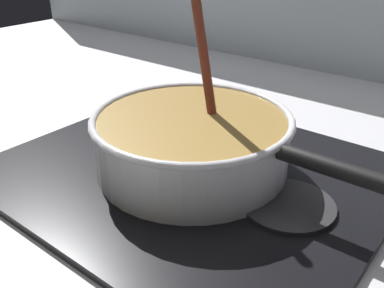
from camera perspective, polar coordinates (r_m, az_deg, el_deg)
The scene contains 5 objects.
ground at distance 0.62m, azimuth -12.30°, elevation -9.80°, with size 2.40×1.60×0.04m, color #B7B7BC.
hob_plate at distance 0.66m, azimuth -0.00°, elevation -3.74°, with size 0.56×0.48×0.01m, color black.
burner_ring at distance 0.66m, azimuth -0.00°, elevation -2.98°, with size 0.16×0.16×0.01m, color #592D0C.
spare_burner at distance 0.59m, azimuth 12.58°, elevation -7.88°, with size 0.12×0.12×0.01m, color #262628.
cooking_pan at distance 0.63m, azimuth 0.09°, elevation 0.43°, with size 0.44×0.29×0.35m.
Camera 1 is at (0.40, -0.30, 0.34)m, focal length 40.26 mm.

